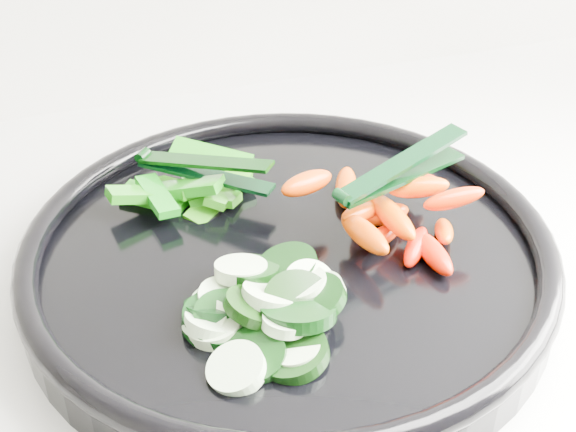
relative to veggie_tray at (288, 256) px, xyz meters
name	(u,v)px	position (x,y,z in m)	size (l,w,h in m)	color
veggie_tray	(288,256)	(0.00, 0.00, 0.00)	(0.39, 0.39, 0.04)	black
cucumber_pile	(257,311)	(-0.04, -0.06, 0.01)	(0.12, 0.13, 0.04)	black
carrot_pile	(387,209)	(0.07, 0.00, 0.02)	(0.14, 0.15, 0.05)	red
pepper_pile	(190,187)	(-0.05, 0.09, 0.01)	(0.12, 0.10, 0.04)	#1C6109
tong_carrot	(399,171)	(0.08, 0.00, 0.05)	(0.11, 0.05, 0.02)	black
tong_pepper	(201,167)	(-0.04, 0.09, 0.03)	(0.09, 0.09, 0.02)	black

